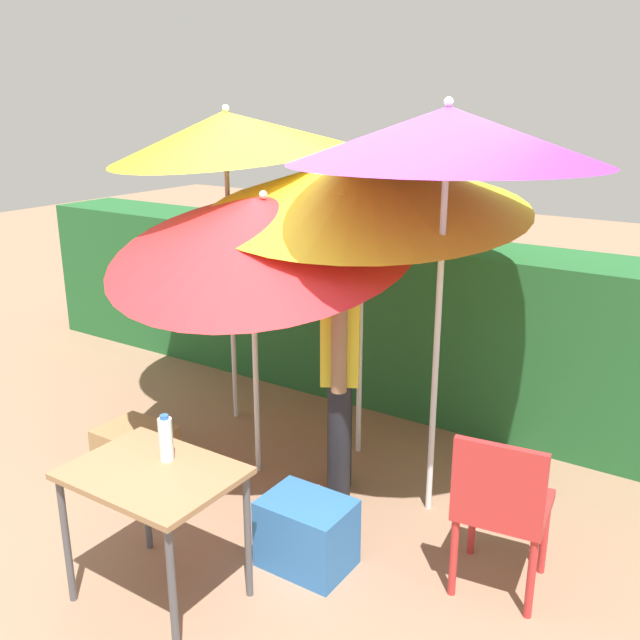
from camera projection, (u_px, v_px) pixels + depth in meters
name	position (u px, v px, depth m)	size (l,w,h in m)	color
ground_plane	(294.00, 497.00, 4.48)	(24.00, 24.00, 0.00)	#937056
hedge_row	(420.00, 325.00, 5.68)	(8.00, 0.70, 1.35)	#23602D
umbrella_rainbow	(447.00, 136.00, 3.70)	(1.72, 1.72, 2.42)	silver
umbrella_orange	(226.00, 133.00, 4.95)	(1.71, 1.71, 2.43)	silver
umbrella_yellow	(367.00, 181.00, 4.50)	(2.13, 2.13, 2.27)	silver
umbrella_navy	(258.00, 225.00, 4.29)	(1.97, 1.96, 2.13)	silver
person_vendor	(341.00, 358.00, 4.22)	(0.37, 0.52, 1.88)	black
chair_plastic	(501.00, 504.00, 3.48)	(0.49, 0.49, 0.89)	#B72D2D
cooler_box	(307.00, 533.00, 3.79)	(0.47, 0.35, 0.39)	#2D6BB7
crate_cardboard	(136.00, 449.00, 4.79)	(0.47, 0.40, 0.30)	#9E7A4C
folding_table	(153.00, 487.00, 3.40)	(0.80, 0.60, 0.72)	#4C4C51
bottle_water	(166.00, 439.00, 3.44)	(0.07, 0.07, 0.24)	silver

